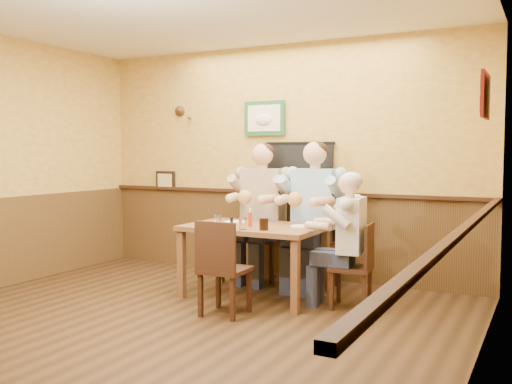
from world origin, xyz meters
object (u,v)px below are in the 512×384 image
water_glass_left (218,220)px  chair_right_end (351,266)px  diner_tan_shirt (263,219)px  hot_sauce_bottle (250,219)px  chair_near_side (225,267)px  diner_white_elder (351,248)px  diner_blue_polo (316,223)px  salt_shaker (250,220)px  water_glass_mid (243,224)px  cola_tumbler (264,224)px  dining_table (254,234)px  chair_back_left (263,237)px  pepper_shaker (232,221)px  chair_back_right (316,242)px

water_glass_left → chair_right_end: bearing=10.5°
diner_tan_shirt → hot_sauce_bottle: size_ratio=8.78×
chair_near_side → diner_white_elder: size_ratio=0.75×
diner_blue_polo → salt_shaker: size_ratio=15.72×
diner_tan_shirt → water_glass_left: bearing=-93.9°
water_glass_mid → cola_tumbler: (0.21, 0.05, 0.00)m
chair_right_end → diner_blue_polo: size_ratio=0.57×
diner_tan_shirt → water_glass_mid: size_ratio=12.37×
dining_table → diner_blue_polo: 0.79m
dining_table → hot_sauce_bottle: 0.21m
water_glass_left → chair_back_left: bearing=88.1°
dining_table → cola_tumbler: bearing=-47.9°
diner_blue_polo → hot_sauce_bottle: diner_blue_polo is taller
chair_back_left → diner_blue_polo: size_ratio=0.69×
diner_blue_polo → pepper_shaker: bearing=-125.9°
cola_tumbler → hot_sauce_bottle: 0.30m
chair_near_side → cola_tumbler: 0.59m
dining_table → chair_right_end: 1.07m
salt_shaker → diner_white_elder: bearing=-1.9°
hot_sauce_bottle → chair_near_side: bearing=-84.7°
chair_back_right → chair_near_side: (-0.35, -1.37, -0.07)m
chair_right_end → diner_tan_shirt: (-1.32, 0.73, 0.31)m
water_glass_mid → diner_white_elder: bearing=21.0°
diner_tan_shirt → water_glass_mid: 1.16m
chair_right_end → cola_tumbler: cola_tumbler is taller
hot_sauce_bottle → pepper_shaker: (-0.23, 0.03, -0.04)m
chair_right_end → cola_tumbler: 0.93m
diner_white_elder → pepper_shaker: bearing=-90.2°
water_glass_left → pepper_shaker: 0.15m
chair_back_left → water_glass_mid: (0.33, -1.11, 0.30)m
water_glass_mid → chair_back_left: bearing=106.7°
chair_right_end → diner_white_elder: (0.00, 0.00, 0.18)m
chair_back_right → pepper_shaker: chair_back_right is taller
water_glass_left → salt_shaker: water_glass_left is taller
chair_back_left → water_glass_left: 1.03m
pepper_shaker → diner_tan_shirt: bearing=94.3°
chair_back_right → dining_table: bearing=-118.2°
water_glass_mid → hot_sauce_bottle: (-0.04, 0.22, 0.02)m
chair_back_left → pepper_shaker: size_ratio=12.85×
chair_near_side → diner_blue_polo: bearing=-106.2°
chair_back_right → chair_right_end: bearing=-41.3°
water_glass_left → hot_sauce_bottle: size_ratio=0.70×
dining_table → diner_blue_polo: diner_blue_polo is taller
chair_near_side → cola_tumbler: chair_near_side is taller
chair_right_end → water_glass_mid: size_ratio=7.07×
chair_near_side → chair_right_end: bearing=-144.1°
hot_sauce_bottle → chair_back_right: bearing=62.7°
dining_table → chair_right_end: (1.04, 0.04, -0.24)m
chair_back_right → water_glass_mid: 1.11m
water_glass_mid → hot_sauce_bottle: hot_sauce_bottle is taller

